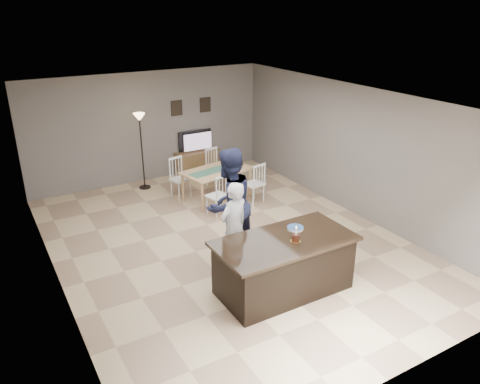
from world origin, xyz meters
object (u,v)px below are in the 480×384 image
man (229,205)px  birthday_cake (296,238)px  dining_table (217,175)px  kitchen_island (284,265)px  television (197,141)px  tv_console (198,162)px  woman (234,228)px  plate_stack (295,228)px  floor_lamp (140,131)px

man → birthday_cake: bearing=82.6°
man → dining_table: man is taller
kitchen_island → man: 1.47m
man → dining_table: (1.02, 2.42, -0.41)m
television → tv_console: bearing=90.0°
woman → birthday_cake: 1.17m
television → plate_stack: television is taller
television → birthday_cake: size_ratio=3.74×
woman → plate_stack: 1.02m
birthday_cake → plate_stack: bearing=54.1°
tv_console → birthday_cake: (-1.09, -5.70, 0.66)m
kitchen_island → birthday_cake: birthday_cake is taller
kitchen_island → television: television is taller
kitchen_island → floor_lamp: bearing=94.2°
plate_stack → floor_lamp: (-0.73, 5.09, 0.51)m
woman → floor_lamp: floor_lamp is taller
man → plate_stack: bearing=96.0°
television → woman: size_ratio=0.58×
woman → man: 0.49m
floor_lamp → plate_stack: bearing=-81.8°
kitchen_island → birthday_cake: bearing=-50.3°
man → birthday_cake: man is taller
man → plate_stack: 1.29m
kitchen_island → tv_console: 5.70m
birthday_cake → floor_lamp: bearing=95.2°
tv_console → plate_stack: (-0.86, -5.38, 0.62)m
plate_stack → floor_lamp: floor_lamp is taller
kitchen_island → floor_lamp: size_ratio=1.17×
television → birthday_cake: bearing=79.3°
tv_console → woman: bearing=-108.6°
birthday_cake → tv_console: bearing=79.1°
plate_stack → kitchen_island: bearing=-150.1°
birthday_cake → dining_table: bearing=79.8°
woman → birthday_cake: (0.47, -1.05, 0.17)m
plate_stack → dining_table: size_ratio=0.13×
floor_lamp → television: bearing=12.6°
floor_lamp → birthday_cake: bearing=-84.8°
plate_stack → birthday_cake: bearing=-125.9°
dining_table → floor_lamp: (-1.19, 1.51, 0.83)m
man → floor_lamp: (-0.17, 3.93, 0.43)m
tv_console → man: man is taller
woman → man: man is taller
kitchen_island → birthday_cake: (0.11, -0.13, 0.50)m
woman → birthday_cake: bearing=98.2°
floor_lamp → man: bearing=-87.5°
tv_console → woman: woman is taller
television → floor_lamp: bearing=12.6°
kitchen_island → woman: size_ratio=1.36×
birthday_cake → dining_table: 3.98m
man → birthday_cake: (0.33, -1.48, -0.05)m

